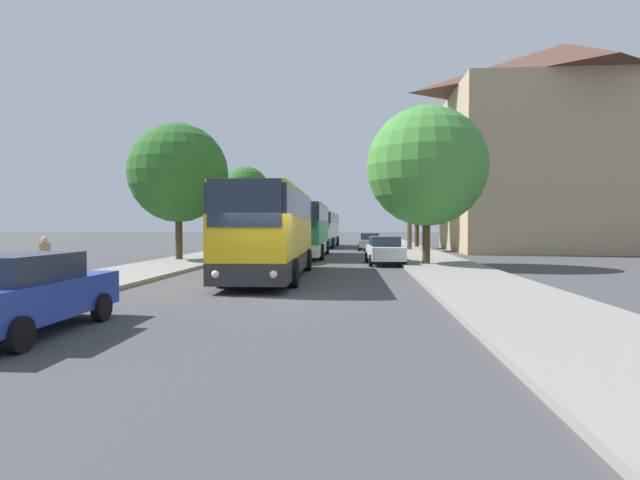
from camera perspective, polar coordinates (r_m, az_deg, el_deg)
ground_plane at (r=15.69m, az=-5.85°, el=-6.11°), size 300.00×300.00×0.00m
sidewalk_left at (r=18.27m, az=-28.09°, el=-4.96°), size 4.00×120.00×0.15m
sidewalk_right at (r=15.99m, az=19.80°, el=-5.78°), size 4.00×120.00×0.15m
building_right_background at (r=45.93m, az=26.03°, el=9.44°), size 17.84×12.47×16.92m
bus_front at (r=20.31m, az=-5.61°, el=1.00°), size 3.00×10.88×3.54m
bus_middle at (r=33.63m, az=-1.59°, el=1.24°), size 2.83×10.69×3.51m
bus_rear at (r=48.96m, az=0.25°, el=1.32°), size 3.04×11.15×3.41m
parked_car_left_curb at (r=11.32m, az=-31.17°, el=-5.20°), size 2.10×4.52×1.58m
parked_car_right_near at (r=27.31m, az=7.39°, el=-1.13°), size 2.11×4.61×1.52m
parked_car_right_far at (r=42.69m, az=5.75°, el=-0.16°), size 2.06×4.24×1.46m
pedestrian_waiting_near at (r=18.41m, az=-28.94°, el=-2.16°), size 0.36×0.36×1.61m
tree_left_near at (r=45.66m, az=-8.48°, el=5.64°), size 4.24×4.24×7.29m
tree_left_far at (r=30.46m, az=-15.88°, el=7.36°), size 5.75×5.75×7.90m
tree_right_near at (r=26.60m, az=12.10°, el=8.21°), size 6.18×6.18×8.12m
tree_right_mid at (r=42.16m, az=10.21°, el=6.85°), size 4.37×4.37×8.01m
tree_right_far at (r=47.32m, az=11.03°, el=5.75°), size 4.97×4.97×7.86m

